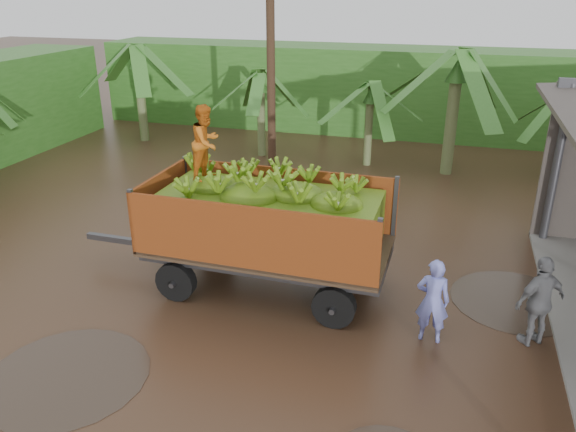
% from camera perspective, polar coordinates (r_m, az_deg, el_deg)
% --- Properties ---
extents(ground, '(100.00, 100.00, 0.00)m').
position_cam_1_polar(ground, '(11.05, -0.68, -11.20)').
color(ground, black).
rests_on(ground, ground).
extents(hedge_north, '(22.00, 3.00, 3.60)m').
position_cam_1_polar(hedge_north, '(25.58, 5.78, 12.79)').
color(hedge_north, '#2D661E').
rests_on(hedge_north, ground).
extents(banana_trailer, '(7.06, 2.52, 3.91)m').
position_cam_1_polar(banana_trailer, '(11.71, -2.11, -0.64)').
color(banana_trailer, '#B04C19').
rests_on(banana_trailer, ground).
extents(man_blue, '(0.61, 0.41, 1.66)m').
position_cam_1_polar(man_blue, '(10.60, 14.48, -8.33)').
color(man_blue, '#7E84E5').
rests_on(man_blue, ground).
extents(man_grey, '(1.09, 0.95, 1.76)m').
position_cam_1_polar(man_grey, '(11.12, 24.22, -7.89)').
color(man_grey, slate).
rests_on(man_grey, ground).
extents(utility_pole, '(1.20, 0.24, 8.34)m').
position_cam_1_polar(utility_pole, '(16.50, -1.76, 15.95)').
color(utility_pole, '#47301E').
rests_on(utility_pole, ground).
extents(banana_plants, '(25.17, 20.42, 4.27)m').
position_cam_1_polar(banana_plants, '(18.07, -4.75, 8.82)').
color(banana_plants, '#2D661E').
rests_on(banana_plants, ground).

